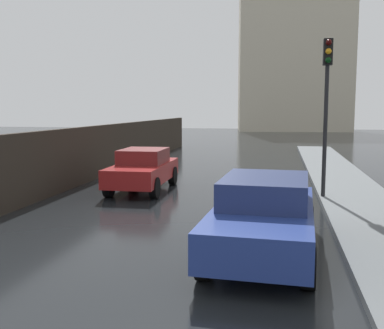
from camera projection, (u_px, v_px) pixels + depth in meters
name	position (u px, v px, depth m)	size (l,w,h in m)	color
car_blue_near_kerb	(264.00, 215.00, 8.69)	(2.05, 4.63, 1.47)	navy
car_red_mid_road	(143.00, 169.00, 15.56)	(1.76, 4.03, 1.40)	maroon
traffic_light	(327.00, 89.00, 13.47)	(0.26, 0.39, 4.61)	black
distant_tower	(292.00, 52.00, 57.79)	(14.20, 12.55, 24.93)	beige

